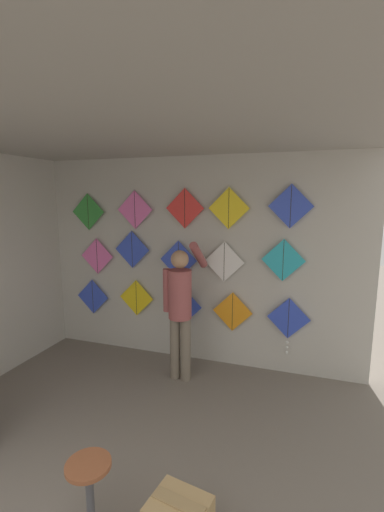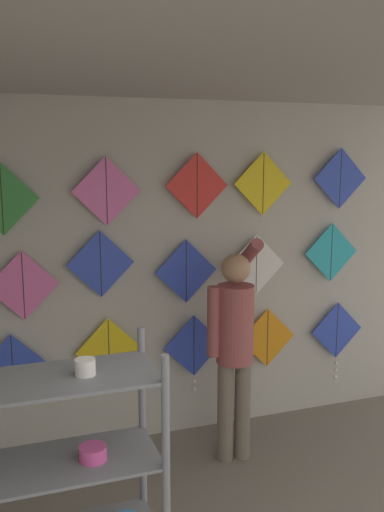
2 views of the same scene
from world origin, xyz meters
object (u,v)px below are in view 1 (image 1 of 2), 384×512
(kite_1, at_px, (136,298))
(kite_11, at_px, (135,210))
(kite_12, at_px, (185,208))
(kite_14, at_px, (291,206))
(stool, at_px, (89,477))
(kite_13, at_px, (229,208))
(kite_3, at_px, (232,312))
(kite_6, at_px, (132,250))
(kite_4, at_px, (288,321))
(kite_10, at_px, (88,212))
(kite_7, at_px, (178,260))
(kite_8, at_px, (224,262))
(shopkeeper, at_px, (180,303))
(kite_5, at_px, (97,256))
(kite_9, at_px, (283,260))
(kite_2, at_px, (183,308))
(kite_0, at_px, (93,297))

(kite_1, xyz_separation_m, kite_11, (0.02, 0.00, 1.27))
(kite_12, height_order, kite_14, kite_14)
(stool, height_order, kite_11, kite_11)
(kite_12, height_order, kite_13, kite_13)
(kite_3, bearing_deg, kite_6, 180.00)
(kite_11, bearing_deg, kite_14, 0.00)
(kite_12, bearing_deg, kite_4, -0.04)
(kite_10, xyz_separation_m, kite_14, (2.84, 0.00, 0.10))
(kite_7, bearing_deg, kite_6, 180.00)
(kite_4, xyz_separation_m, kite_8, (-0.84, 0.00, 0.72))
(kite_6, relative_size, kite_10, 1.00)
(kite_3, height_order, kite_4, kite_3)
(kite_7, bearing_deg, kite_11, 180.00)
(kite_1, xyz_separation_m, kite_14, (2.10, 0.00, 1.33))
(stool, bearing_deg, shopkeeper, 93.15)
(stool, bearing_deg, kite_14, 66.82)
(kite_3, distance_m, kite_10, 2.52)
(stool, distance_m, kite_5, 3.21)
(kite_9, bearing_deg, kite_1, 180.00)
(stool, bearing_deg, kite_8, 83.22)
(kite_2, xyz_separation_m, kite_7, (-0.07, 0.00, 0.67))
(kite_5, xyz_separation_m, kite_8, (1.93, 0.00, 0.03))
(kite_2, relative_size, kite_10, 1.26)
(shopkeeper, relative_size, kite_0, 3.29)
(kite_0, bearing_deg, kite_6, 0.00)
(kite_5, xyz_separation_m, kite_9, (2.67, 0.00, 0.10))
(stool, distance_m, kite_13, 3.13)
(kite_8, height_order, kite_11, kite_11)
(kite_1, bearing_deg, kite_6, 180.00)
(shopkeeper, distance_m, kite_10, 2.00)
(kite_1, distance_m, kite_2, 0.73)
(kite_3, xyz_separation_m, kite_14, (0.68, 0.00, 1.39))
(kite_9, bearing_deg, kite_8, 180.00)
(kite_13, bearing_deg, kite_0, 180.00)
(kite_4, xyz_separation_m, kite_14, (-0.04, 0.00, 1.44))
(kite_2, relative_size, kite_12, 1.26)
(kite_7, relative_size, kite_13, 1.00)
(shopkeeper, distance_m, kite_11, 1.49)
(kite_10, relative_size, kite_11, 1.00)
(kite_0, bearing_deg, kite_10, 180.00)
(kite_1, bearing_deg, kite_12, 0.00)
(kite_1, xyz_separation_m, kite_12, (0.75, 0.00, 1.30))
(kite_4, relative_size, kite_5, 1.39)
(kite_8, bearing_deg, kite_13, 0.00)
(kite_8, distance_m, kite_14, 1.08)
(kite_8, xyz_separation_m, kite_11, (-1.28, 0.00, 0.66))
(kite_9, relative_size, kite_12, 1.00)
(shopkeeper, xyz_separation_m, kite_11, (-0.86, 0.51, 1.11))
(kite_12, xyz_separation_m, kite_14, (1.34, 0.00, 0.04))
(kite_13, bearing_deg, kite_5, 180.00)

